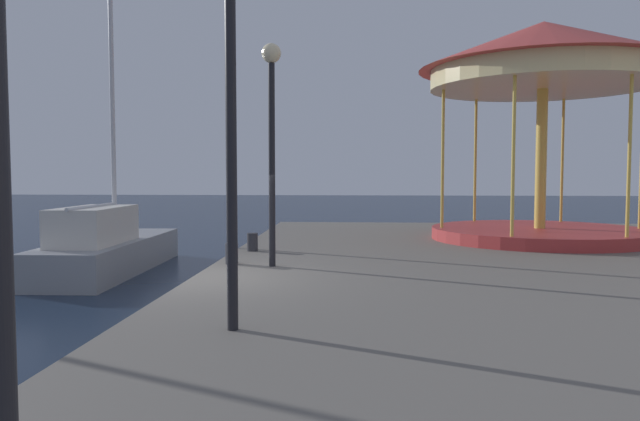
% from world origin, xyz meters
% --- Properties ---
extents(ground_plane, '(120.00, 120.00, 0.00)m').
position_xyz_m(ground_plane, '(0.00, 0.00, 0.00)').
color(ground_plane, '#162338').
extents(quay_dock, '(14.51, 22.67, 0.80)m').
position_xyz_m(quay_dock, '(7.26, 0.00, 0.40)').
color(quay_dock, slate).
rests_on(quay_dock, ground).
extents(sailboat_grey, '(1.95, 6.12, 7.34)m').
position_xyz_m(sailboat_grey, '(-3.61, 4.88, 0.66)').
color(sailboat_grey, gray).
rests_on(sailboat_grey, ground).
extents(carousel, '(6.36, 6.36, 5.62)m').
position_xyz_m(carousel, '(7.50, 6.08, 5.01)').
color(carousel, '#B23333').
rests_on(carousel, quay_dock).
extents(lamp_post_mid_promenade, '(0.36, 0.36, 4.44)m').
position_xyz_m(lamp_post_mid_promenade, '(1.38, -3.40, 3.82)').
color(lamp_post_mid_promenade, black).
rests_on(lamp_post_mid_promenade, quay_dock).
extents(lamp_post_far_end, '(0.36, 0.36, 4.09)m').
position_xyz_m(lamp_post_far_end, '(1.17, 1.13, 3.62)').
color(lamp_post_far_end, black).
rests_on(lamp_post_far_end, quay_dock).
extents(bollard_center, '(0.24, 0.24, 0.40)m').
position_xyz_m(bollard_center, '(0.36, 1.36, 1.00)').
color(bollard_center, '#2D2D33').
rests_on(bollard_center, quay_dock).
extents(bollard_south, '(0.24, 0.24, 0.40)m').
position_xyz_m(bollard_south, '(0.41, 3.29, 1.00)').
color(bollard_south, '#2D2D33').
rests_on(bollard_south, quay_dock).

